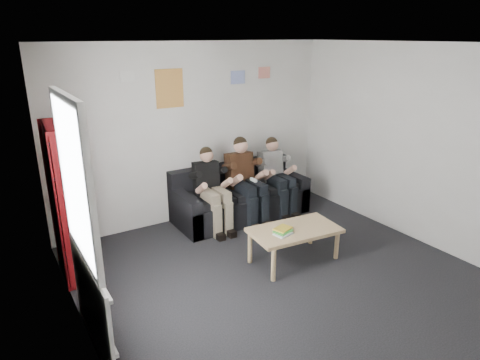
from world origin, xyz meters
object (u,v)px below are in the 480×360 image
object	(u,v)px
person_left	(212,190)
person_middle	(246,181)
bookshelf	(67,202)
coffee_table	(294,233)
sofa	(240,199)
person_right	(277,176)

from	to	relation	value
person_left	person_middle	world-z (taller)	person_middle
bookshelf	person_left	world-z (taller)	bookshelf
coffee_table	sofa	bearing A→B (deg)	83.83
sofa	coffee_table	xyz separation A→B (m)	(-0.17, -1.60, 0.10)
sofa	person_right	distance (m)	0.70
coffee_table	person_left	distance (m)	1.48
person_middle	person_left	bearing A→B (deg)	-177.09
bookshelf	person_middle	size ratio (longest dim) A/B	1.42
coffee_table	person_right	bearing A→B (deg)	61.44
person_middle	person_right	world-z (taller)	person_middle
bookshelf	person_middle	world-z (taller)	bookshelf
person_right	person_middle	bearing A→B (deg)	-176.30
person_left	person_middle	bearing A→B (deg)	9.08
bookshelf	person_left	xyz separation A→B (m)	(2.03, 0.21, -0.31)
bookshelf	person_left	distance (m)	2.07
person_left	person_right	world-z (taller)	person_right
bookshelf	coffee_table	distance (m)	2.78
bookshelf	person_right	xyz separation A→B (m)	(3.22, 0.21, -0.31)
person_middle	person_right	size ratio (longest dim) A/B	1.06
sofa	person_right	xyz separation A→B (m)	(0.59, -0.19, 0.33)
sofa	person_right	world-z (taller)	person_right
bookshelf	coffee_table	xyz separation A→B (m)	(2.45, -1.19, -0.53)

